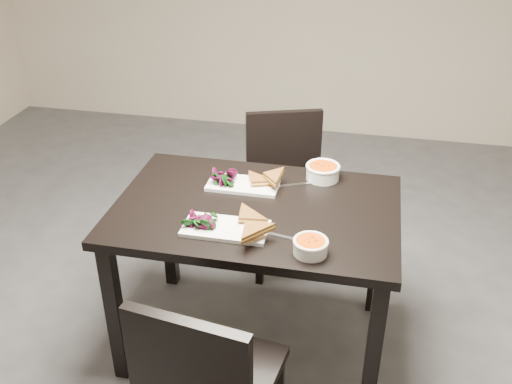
# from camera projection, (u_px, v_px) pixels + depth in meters

# --- Properties ---
(ground) EXTENTS (5.00, 5.00, 0.00)m
(ground) POSITION_uv_depth(u_px,v_px,m) (211.00, 321.00, 2.92)
(ground) COLOR #47474C
(ground) RESTS_ON ground
(table) EXTENTS (1.20, 0.80, 0.75)m
(table) POSITION_uv_depth(u_px,v_px,m) (256.00, 226.00, 2.49)
(table) COLOR black
(table) RESTS_ON ground
(chair_near) EXTENTS (0.48, 0.48, 0.85)m
(chair_near) POSITION_uv_depth(u_px,v_px,m) (205.00, 381.00, 1.96)
(chair_near) COLOR black
(chair_near) RESTS_ON ground
(chair_far) EXTENTS (0.53, 0.53, 0.85)m
(chair_far) POSITION_uv_depth(u_px,v_px,m) (286.00, 181.00, 3.19)
(chair_far) COLOR black
(chair_far) RESTS_ON ground
(plate_near) EXTENTS (0.34, 0.17, 0.02)m
(plate_near) POSITION_uv_depth(u_px,v_px,m) (226.00, 228.00, 2.28)
(plate_near) COLOR white
(plate_near) RESTS_ON table
(sandwich_near) EXTENTS (0.18, 0.14, 0.05)m
(sandwich_near) POSITION_uv_depth(u_px,v_px,m) (242.00, 221.00, 2.27)
(sandwich_near) COLOR #95591F
(sandwich_near) RESTS_ON plate_near
(salad_near) EXTENTS (0.11, 0.09, 0.05)m
(salad_near) POSITION_uv_depth(u_px,v_px,m) (201.00, 219.00, 2.28)
(salad_near) COLOR black
(salad_near) RESTS_ON plate_near
(soup_bowl_near) EXTENTS (0.13, 0.13, 0.06)m
(soup_bowl_near) POSITION_uv_depth(u_px,v_px,m) (311.00, 246.00, 2.14)
(soup_bowl_near) COLOR white
(soup_bowl_near) RESTS_ON table
(cutlery_near) EXTENTS (0.18, 0.05, 0.00)m
(cutlery_near) POSITION_uv_depth(u_px,v_px,m) (286.00, 237.00, 2.24)
(cutlery_near) COLOR silver
(cutlery_near) RESTS_ON table
(plate_far) EXTENTS (0.32, 0.16, 0.02)m
(plate_far) POSITION_uv_depth(u_px,v_px,m) (243.00, 185.00, 2.59)
(plate_far) COLOR white
(plate_far) RESTS_ON table
(sandwich_far) EXTENTS (0.19, 0.16, 0.05)m
(sandwich_far) POSITION_uv_depth(u_px,v_px,m) (257.00, 181.00, 2.55)
(sandwich_far) COLOR #95591F
(sandwich_far) RESTS_ON plate_far
(salad_far) EXTENTS (0.10, 0.09, 0.04)m
(salad_far) POSITION_uv_depth(u_px,v_px,m) (221.00, 177.00, 2.59)
(salad_far) COLOR black
(salad_far) RESTS_ON plate_far
(soup_bowl_far) EXTENTS (0.16, 0.16, 0.07)m
(soup_bowl_far) POSITION_uv_depth(u_px,v_px,m) (323.00, 171.00, 2.64)
(soup_bowl_far) COLOR white
(soup_bowl_far) RESTS_ON table
(cutlery_far) EXTENTS (0.17, 0.09, 0.00)m
(cutlery_far) POSITION_uv_depth(u_px,v_px,m) (292.00, 185.00, 2.60)
(cutlery_far) COLOR silver
(cutlery_far) RESTS_ON table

